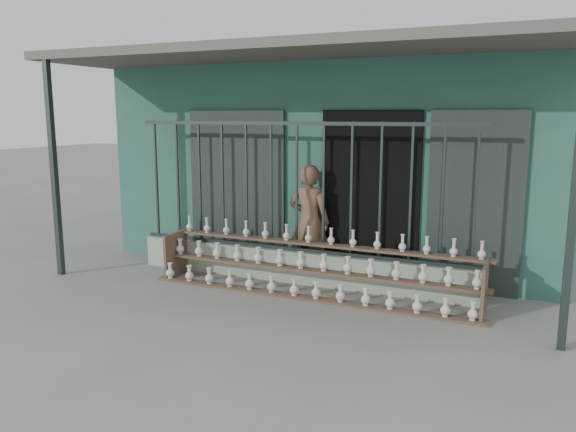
% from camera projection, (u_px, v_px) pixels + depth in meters
% --- Properties ---
extents(ground, '(60.00, 60.00, 0.00)m').
position_uv_depth(ground, '(255.00, 311.00, 6.78)').
color(ground, slate).
extents(workshop_building, '(7.40, 6.60, 3.21)m').
position_uv_depth(workshop_building, '(359.00, 154.00, 10.29)').
color(workshop_building, '#2C5E51').
rests_on(workshop_building, ground).
extents(parapet_wall, '(5.00, 0.20, 0.45)m').
position_uv_depth(parapet_wall, '(297.00, 267.00, 7.91)').
color(parapet_wall, '#A1B59B').
rests_on(parapet_wall, ground).
extents(security_fence, '(5.00, 0.04, 1.80)m').
position_uv_depth(security_fence, '(297.00, 187.00, 7.71)').
color(security_fence, '#283330').
rests_on(security_fence, parapet_wall).
extents(shelf_rack, '(4.50, 0.68, 0.85)m').
position_uv_depth(shelf_rack, '(312.00, 267.00, 7.35)').
color(shelf_rack, brown).
rests_on(shelf_rack, ground).
extents(elderly_woman, '(0.61, 0.40, 1.65)m').
position_uv_depth(elderly_woman, '(309.00, 222.00, 8.02)').
color(elderly_woman, brown).
rests_on(elderly_woman, ground).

